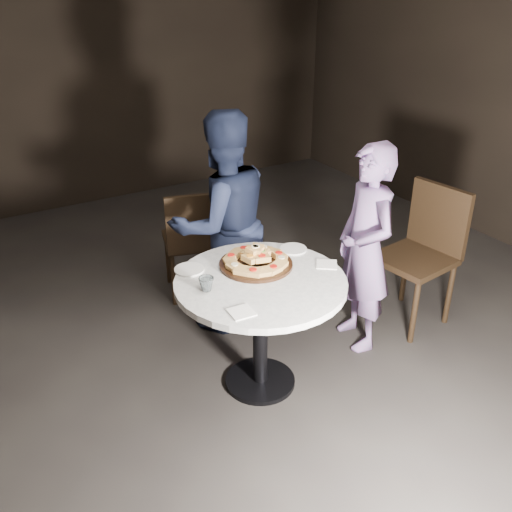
# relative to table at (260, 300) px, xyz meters

# --- Properties ---
(floor) EXTENTS (7.00, 7.00, 0.00)m
(floor) POSITION_rel_table_xyz_m (0.06, 0.12, -0.61)
(floor) COLOR black
(floor) RESTS_ON ground
(table) EXTENTS (1.24, 1.24, 0.75)m
(table) POSITION_rel_table_xyz_m (0.00, 0.00, 0.00)
(table) COLOR black
(table) RESTS_ON ground
(serving_board) EXTENTS (0.56, 0.56, 0.02)m
(serving_board) POSITION_rel_table_xyz_m (0.07, 0.16, 0.15)
(serving_board) COLOR black
(serving_board) RESTS_ON table
(focaccia_pile) EXTENTS (0.39, 0.39, 0.10)m
(focaccia_pile) POSITION_rel_table_xyz_m (0.07, 0.16, 0.19)
(focaccia_pile) COLOR tan
(focaccia_pile) RESTS_ON serving_board
(plate_left) EXTENTS (0.22, 0.22, 0.01)m
(plate_left) POSITION_rel_table_xyz_m (-0.30, 0.32, 0.14)
(plate_left) COLOR white
(plate_left) RESTS_ON table
(plate_right) EXTENTS (0.18, 0.18, 0.01)m
(plate_right) POSITION_rel_table_xyz_m (0.38, 0.22, 0.14)
(plate_right) COLOR white
(plate_right) RESTS_ON table
(water_glass) EXTENTS (0.10, 0.10, 0.08)m
(water_glass) POSITION_rel_table_xyz_m (-0.32, 0.05, 0.18)
(water_glass) COLOR silver
(water_glass) RESTS_ON table
(napkin_near) EXTENTS (0.13, 0.13, 0.01)m
(napkin_near) POSITION_rel_table_xyz_m (-0.27, -0.24, 0.14)
(napkin_near) COLOR white
(napkin_near) RESTS_ON table
(napkin_far) EXTENTS (0.17, 0.17, 0.01)m
(napkin_far) POSITION_rel_table_xyz_m (0.44, -0.05, 0.14)
(napkin_far) COLOR white
(napkin_far) RESTS_ON table
(chair_far) EXTENTS (0.53, 0.54, 0.90)m
(chair_far) POSITION_rel_table_xyz_m (0.13, 1.17, -0.09)
(chair_far) COLOR black
(chair_far) RESTS_ON ground
(chair_right) EXTENTS (0.54, 0.52, 1.00)m
(chair_right) POSITION_rel_table_xyz_m (1.41, 0.06, -0.03)
(chair_right) COLOR black
(chair_right) RESTS_ON ground
(diner_navy) EXTENTS (0.78, 0.62, 1.56)m
(diner_navy) POSITION_rel_table_xyz_m (0.15, 0.74, 0.17)
(diner_navy) COLOR black
(diner_navy) RESTS_ON ground
(diner_teal) EXTENTS (0.44, 0.57, 1.41)m
(diner_teal) POSITION_rel_table_xyz_m (0.83, 0.05, 0.10)
(diner_teal) COLOR slate
(diner_teal) RESTS_ON ground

